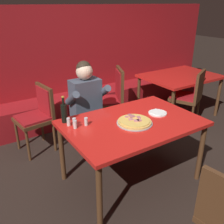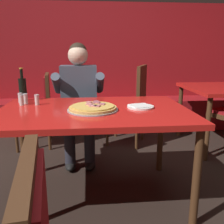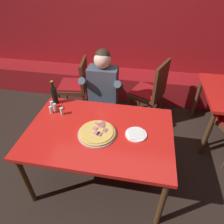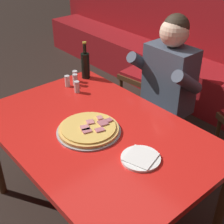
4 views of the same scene
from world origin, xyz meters
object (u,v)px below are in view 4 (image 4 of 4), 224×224
Objects in this scene: pizza at (89,129)px; dining_chair_side_aisle at (154,71)px; plate_white_paper at (141,158)px; shaker_red_pepper_flakes at (67,82)px; beer_bottle at (85,65)px; diner_seated_blue_shirt at (161,91)px; main_dining_table at (96,139)px; shaker_black_pepper at (77,87)px; shaker_parmesan at (75,77)px; shaker_oregano at (75,80)px.

pizza is 1.47m from dining_chair_side_aisle.
plate_white_paper is at bearing -50.14° from dining_chair_side_aisle.
shaker_red_pepper_flakes is at bearing 157.86° from pizza.
diner_seated_blue_shirt reaches higher than beer_bottle.
beer_bottle reaches higher than dining_chair_side_aisle.
pizza is at bearing -80.59° from diner_seated_blue_shirt.
diner_seated_blue_shirt is (0.45, 0.55, -0.09)m from shaker_red_pepper_flakes.
pizza is at bearing -22.14° from shaker_red_pepper_flakes.
pizza is (-0.01, -0.05, 0.09)m from main_dining_table.
shaker_red_pepper_flakes is (0.03, -0.20, -0.07)m from beer_bottle.
diner_seated_blue_shirt is at bearing 59.90° from shaker_black_pepper.
shaker_parmesan is at bearing 149.17° from shaker_black_pepper.
diner_seated_blue_shirt reaches higher than shaker_parmesan.
dining_chair_side_aisle reaches higher than plate_white_paper.
diner_seated_blue_shirt is at bearing 36.95° from beer_bottle.
diner_seated_blue_shirt is 1.39× the size of dining_chair_side_aisle.
diner_seated_blue_shirt is (0.48, 0.46, -0.09)m from shaker_parmesan.
main_dining_table is 6.93× the size of plate_white_paper.
shaker_parmesan and shaker_black_pepper have the same top height.
plate_white_paper is 0.85m from shaker_black_pepper.
diner_seated_blue_shirt is at bearing 44.05° from shaker_parmesan.
pizza is at bearing -27.69° from shaker_oregano.
beer_bottle is 3.40× the size of shaker_parmesan.
shaker_parmesan is at bearing 155.45° from main_dining_table.
plate_white_paper is 2.44× the size of shaker_black_pepper.
shaker_oregano is at bearing -34.26° from shaker_parmesan.
plate_white_paper is at bearing 1.50° from main_dining_table.
beer_bottle reaches higher than shaker_oregano.
beer_bottle is 0.62m from diner_seated_blue_shirt.
dining_chair_side_aisle is at bearing 118.07° from main_dining_table.
dining_chair_side_aisle is (-0.10, 1.00, -0.25)m from shaker_oregano.
shaker_black_pepper reaches higher than plate_white_paper.
main_dining_table is at bearing -79.43° from diner_seated_blue_shirt.
shaker_oregano and shaker_red_pepper_flakes have the same top height.
shaker_oregano is (0.05, -0.03, 0.00)m from shaker_parmesan.
pizza reaches higher than plate_white_paper.
shaker_black_pepper is 0.09× the size of dining_chair_side_aisle.
shaker_red_pepper_flakes is at bearing -107.46° from shaker_oregano.
diner_seated_blue_shirt is at bearing 124.61° from plate_white_paper.
main_dining_table is 0.51m from shaker_black_pepper.
pizza is 0.38m from plate_white_paper.
diner_seated_blue_shirt reaches higher than pizza.
shaker_red_pepper_flakes is 1.09m from dining_chair_side_aisle.
shaker_red_pepper_flakes reaches higher than pizza.
beer_bottle is 0.21m from shaker_red_pepper_flakes.
shaker_red_pepper_flakes is at bearing -85.68° from dining_chair_side_aisle.
shaker_oregano is 1.00× the size of shaker_red_pepper_flakes.
diner_seated_blue_shirt is at bearing 51.20° from shaker_red_pepper_flakes.
shaker_red_pepper_flakes is at bearing -128.80° from diner_seated_blue_shirt.
shaker_parmesan reaches higher than pizza.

